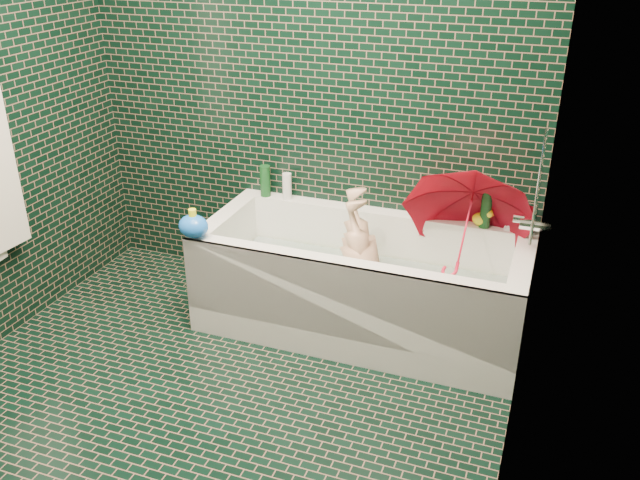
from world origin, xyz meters
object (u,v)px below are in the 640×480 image
(bath_toy, at_px, (193,226))
(child, at_px, (368,278))
(umbrella, at_px, (465,231))
(bathtub, at_px, (361,293))
(rubber_duck, at_px, (483,218))

(bath_toy, bearing_deg, child, 3.48)
(umbrella, bearing_deg, bathtub, -161.39)
(rubber_duck, bearing_deg, bath_toy, -134.72)
(child, relative_size, bath_toy, 5.01)
(bathtub, relative_size, rubber_duck, 13.07)
(umbrella, height_order, bath_toy, umbrella)
(child, distance_m, umbrella, 0.56)
(rubber_duck, distance_m, bath_toy, 1.51)
(umbrella, bearing_deg, child, -159.96)
(bathtub, distance_m, umbrella, 0.65)
(rubber_duck, xyz_separation_m, bath_toy, (-1.35, -0.66, 0.02))
(bathtub, height_order, umbrella, umbrella)
(umbrella, bearing_deg, bath_toy, -154.13)
(umbrella, relative_size, rubber_duck, 4.93)
(child, height_order, bath_toy, bath_toy)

